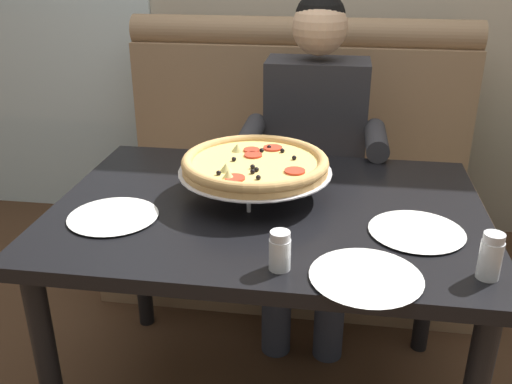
% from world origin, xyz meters
% --- Properties ---
extents(booth_bench, '(1.58, 0.78, 1.13)m').
position_xyz_m(booth_bench, '(0.00, 0.91, 0.40)').
color(booth_bench, '#937556').
rests_on(booth_bench, ground_plane).
extents(dining_table, '(1.23, 0.87, 0.74)m').
position_xyz_m(dining_table, '(0.00, 0.00, 0.65)').
color(dining_table, black).
rests_on(dining_table, ground_plane).
extents(diner_main, '(0.54, 0.64, 1.27)m').
position_xyz_m(diner_main, '(0.10, 0.64, 0.71)').
color(diner_main, '#2D3342').
rests_on(diner_main, ground_plane).
extents(pizza, '(0.45, 0.45, 0.13)m').
position_xyz_m(pizza, '(-0.05, 0.07, 0.84)').
color(pizza, silver).
rests_on(pizza, dining_table).
extents(shaker_pepper_flakes, '(0.05, 0.05, 0.10)m').
position_xyz_m(shaker_pepper_flakes, '(0.07, -0.34, 0.78)').
color(shaker_pepper_flakes, white).
rests_on(shaker_pepper_flakes, dining_table).
extents(shaker_oregano, '(0.05, 0.05, 0.11)m').
position_xyz_m(shaker_oregano, '(0.54, -0.31, 0.79)').
color(shaker_oregano, white).
rests_on(shaker_oregano, dining_table).
extents(plate_near_left, '(0.25, 0.25, 0.02)m').
position_xyz_m(plate_near_left, '(0.41, -0.11, 0.75)').
color(plate_near_left, white).
rests_on(plate_near_left, dining_table).
extents(plate_near_right, '(0.25, 0.25, 0.02)m').
position_xyz_m(plate_near_right, '(-0.41, -0.14, 0.75)').
color(plate_near_right, white).
rests_on(plate_near_right, dining_table).
extents(plate_far_side, '(0.26, 0.26, 0.02)m').
position_xyz_m(plate_far_side, '(0.27, -0.35, 0.75)').
color(plate_far_side, white).
rests_on(plate_far_side, dining_table).
extents(patio_chair, '(0.43, 0.43, 0.86)m').
position_xyz_m(patio_chair, '(-1.42, 1.97, 0.52)').
color(patio_chair, black).
rests_on(patio_chair, ground_plane).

